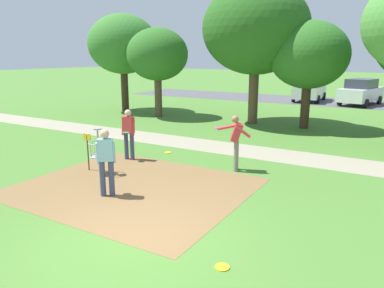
{
  "coord_description": "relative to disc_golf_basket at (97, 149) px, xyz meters",
  "views": [
    {
      "loc": [
        4.28,
        -5.0,
        3.47
      ],
      "look_at": [
        -0.94,
        3.88,
        1.0
      ],
      "focal_mm": 34.79,
      "sensor_mm": 36.0,
      "label": 1
    }
  ],
  "objects": [
    {
      "name": "player_throwing",
      "position": [
        1.52,
        -1.23,
        0.21
      ],
      "size": [
        0.47,
        0.45,
        1.71
      ],
      "color": "#384260",
      "rests_on": "ground"
    },
    {
      "name": "disc_golf_basket",
      "position": [
        0.0,
        0.0,
        0.0
      ],
      "size": [
        0.98,
        0.58,
        1.39
      ],
      "color": "#9E9EA3",
      "rests_on": "ground"
    },
    {
      "name": "player_waiting_left",
      "position": [
        3.42,
        2.36,
        0.23
      ],
      "size": [
        1.17,
        0.49,
        1.71
      ],
      "color": "slate",
      "rests_on": "ground"
    },
    {
      "name": "frisbee_far_left",
      "position": [
        0.45,
        3.05,
        -0.74
      ],
      "size": [
        0.26,
        0.26,
        0.02
      ],
      "primitive_type": "cylinder",
      "color": "gold",
      "rests_on": "ground"
    },
    {
      "name": "gravel_path",
      "position": [
        3.56,
        4.78,
        -0.75
      ],
      "size": [
        40.0,
        1.83,
        0.0
      ],
      "primitive_type": "cube",
      "color": "gray",
      "rests_on": "ground"
    },
    {
      "name": "tree_mid_center",
      "position": [
        -7.76,
        10.4,
        3.35
      ],
      "size": [
        4.25,
        4.25,
        5.93
      ],
      "color": "#422D1E",
      "rests_on": "ground"
    },
    {
      "name": "frisbee_mid_grass",
      "position": [
        5.46,
        -2.73,
        -0.74
      ],
      "size": [
        0.25,
        0.25,
        0.02
      ],
      "primitive_type": "cylinder",
      "color": "gold",
      "rests_on": "ground"
    },
    {
      "name": "parked_car_center_left",
      "position": [
        4.75,
        21.15,
        0.17
      ],
      "size": [
        2.73,
        4.5,
        1.84
      ],
      "color": "silver",
      "rests_on": "ground"
    },
    {
      "name": "tree_mid_right",
      "position": [
        -4.65,
        9.65,
        2.73
      ],
      "size": [
        3.43,
        3.43,
        4.97
      ],
      "color": "brown",
      "rests_on": "ground"
    },
    {
      "name": "ground_plane",
      "position": [
        3.56,
        -2.79,
        -0.75
      ],
      "size": [
        160.0,
        160.0,
        0.0
      ],
      "primitive_type": "plane",
      "color": "#47752D"
    },
    {
      "name": "tree_mid_left",
      "position": [
        3.52,
        10.33,
        2.7
      ],
      "size": [
        3.69,
        3.69,
        5.05
      ],
      "color": "#422D1E",
      "rests_on": "ground"
    },
    {
      "name": "dirt_tee_pad",
      "position": [
        1.69,
        -0.42,
        -0.75
      ],
      "size": [
        5.92,
        5.06,
        0.01
      ],
      "primitive_type": "cube",
      "color": "brown",
      "rests_on": "ground"
    },
    {
      "name": "player_foreground_watching",
      "position": [
        -0.19,
        1.67,
        0.21
      ],
      "size": [
        0.49,
        0.43,
        1.71
      ],
      "color": "#384260",
      "rests_on": "ground"
    },
    {
      "name": "parking_lot_strip",
      "position": [
        3.56,
        21.92,
        -0.75
      ],
      "size": [
        36.0,
        6.0,
        0.01
      ],
      "primitive_type": "cube",
      "color": "#4C4C51",
      "rests_on": "ground"
    },
    {
      "name": "parked_car_leftmost",
      "position": [
        1.07,
        21.66,
        0.17
      ],
      "size": [
        2.11,
        4.27,
        1.84
      ],
      "color": "silver",
      "rests_on": "ground"
    },
    {
      "name": "tree_far_left",
      "position": [
        0.87,
        10.29,
        3.97
      ],
      "size": [
        5.3,
        5.3,
        7.0
      ],
      "color": "brown",
      "rests_on": "ground"
    }
  ]
}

